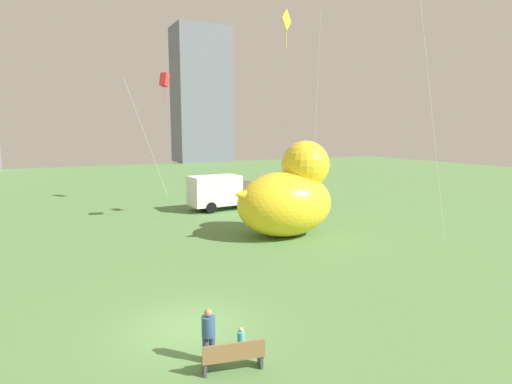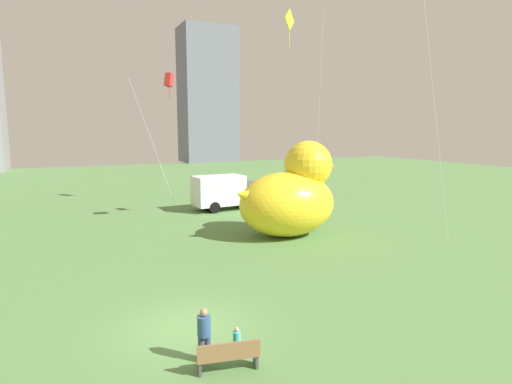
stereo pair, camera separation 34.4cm
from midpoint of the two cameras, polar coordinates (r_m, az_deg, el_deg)
The scene contains 9 objects.
ground_plane at distance 15.10m, azimuth -8.77°, elevation -17.61°, with size 140.00×140.00×0.00m, color #578347.
park_bench at distance 12.44m, azimuth -2.89°, elevation -21.06°, with size 1.79×0.79×0.90m.
person_adult at distance 12.78m, azimuth -6.18°, elevation -18.24°, with size 0.39×0.39×1.59m.
person_child at distance 13.05m, azimuth -1.79°, elevation -19.38°, with size 0.23×0.23×0.93m.
giant_inflatable_duck at distance 26.47m, azimuth 5.06°, elevation -0.51°, with size 7.15×4.59×5.92m.
box_truck at distance 35.32m, azimuth -3.84°, elevation -0.04°, with size 5.77×2.68×2.85m.
city_skyline at distance 84.78m, azimuth -26.57°, elevation 11.77°, with size 62.65×22.11×27.45m.
kite_red at distance 38.75m, azimuth -11.36°, elevation 14.45°, with size 3.87×3.86×11.49m.
kite_yellow at distance 28.11m, azimuth 5.28°, elevation 20.69°, with size 3.16×3.34×13.93m.
Camera 2 is at (-3.66, -13.12, 6.59)m, focal length 29.77 mm.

